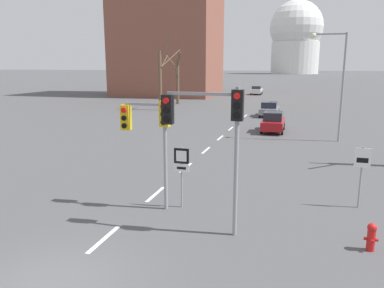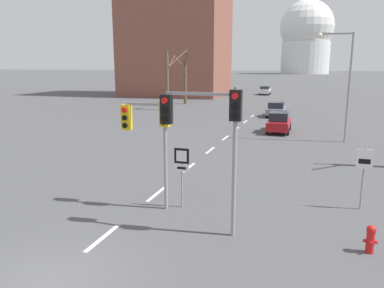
% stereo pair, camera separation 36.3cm
% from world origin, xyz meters
% --- Properties ---
extents(ground_plane, '(800.00, 800.00, 0.00)m').
position_xyz_m(ground_plane, '(0.00, 0.00, 0.00)').
color(ground_plane, '#4C4C4F').
extents(lane_stripe_0, '(0.16, 2.00, 0.01)m').
position_xyz_m(lane_stripe_0, '(0.00, 2.62, 0.00)').
color(lane_stripe_0, silver).
rests_on(lane_stripe_0, ground_plane).
extents(lane_stripe_1, '(0.16, 2.00, 0.01)m').
position_xyz_m(lane_stripe_1, '(0.00, 7.12, 0.00)').
color(lane_stripe_1, silver).
rests_on(lane_stripe_1, ground_plane).
extents(lane_stripe_2, '(0.16, 2.00, 0.01)m').
position_xyz_m(lane_stripe_2, '(0.00, 11.62, 0.00)').
color(lane_stripe_2, silver).
rests_on(lane_stripe_2, ground_plane).
extents(lane_stripe_3, '(0.16, 2.00, 0.01)m').
position_xyz_m(lane_stripe_3, '(0.00, 16.12, 0.00)').
color(lane_stripe_3, silver).
rests_on(lane_stripe_3, ground_plane).
extents(lane_stripe_4, '(0.16, 2.00, 0.01)m').
position_xyz_m(lane_stripe_4, '(0.00, 20.62, 0.00)').
color(lane_stripe_4, silver).
rests_on(lane_stripe_4, ground_plane).
extents(lane_stripe_5, '(0.16, 2.00, 0.01)m').
position_xyz_m(lane_stripe_5, '(0.00, 25.12, 0.00)').
color(lane_stripe_5, silver).
rests_on(lane_stripe_5, ground_plane).
extents(lane_stripe_6, '(0.16, 2.00, 0.01)m').
position_xyz_m(lane_stripe_6, '(0.00, 29.62, 0.00)').
color(lane_stripe_6, silver).
rests_on(lane_stripe_6, ground_plane).
extents(lane_stripe_7, '(0.16, 2.00, 0.01)m').
position_xyz_m(lane_stripe_7, '(0.00, 34.12, 0.00)').
color(lane_stripe_7, silver).
rests_on(lane_stripe_7, ground_plane).
extents(traffic_signal_centre_tall, '(1.95, 0.34, 4.33)m').
position_xyz_m(traffic_signal_centre_tall, '(0.46, 5.65, 3.26)').
color(traffic_signal_centre_tall, gray).
rests_on(traffic_signal_centre_tall, ground_plane).
extents(traffic_signal_near_right, '(2.65, 0.34, 4.88)m').
position_xyz_m(traffic_signal_near_right, '(3.19, 4.12, 3.72)').
color(traffic_signal_near_right, gray).
rests_on(traffic_signal_near_right, ground_plane).
extents(route_sign_post, '(0.60, 0.08, 2.44)m').
position_xyz_m(route_sign_post, '(1.57, 5.99, 1.66)').
color(route_sign_post, gray).
rests_on(route_sign_post, ground_plane).
extents(speed_limit_sign, '(0.60, 0.08, 2.46)m').
position_xyz_m(speed_limit_sign, '(8.28, 7.91, 1.66)').
color(speed_limit_sign, gray).
rests_on(speed_limit_sign, ground_plane).
extents(fire_hydrant, '(0.40, 0.34, 0.87)m').
position_xyz_m(fire_hydrant, '(8.15, 4.23, 0.47)').
color(fire_hydrant, red).
rests_on(fire_hydrant, ground_plane).
extents(street_lamp_right, '(2.47, 0.36, 7.78)m').
position_xyz_m(street_lamp_right, '(8.20, 21.75, 4.85)').
color(street_lamp_right, gray).
rests_on(street_lamp_right, ground_plane).
extents(sedan_near_left, '(1.98, 4.12, 1.65)m').
position_xyz_m(sedan_near_left, '(-2.48, 65.52, 0.85)').
color(sedan_near_left, silver).
rests_on(sedan_near_left, ground_plane).
extents(sedan_near_right, '(1.83, 4.11, 1.71)m').
position_xyz_m(sedan_near_right, '(3.71, 24.52, 0.84)').
color(sedan_near_right, maroon).
rests_on(sedan_near_right, ground_plane).
extents(sedan_mid_centre, '(1.97, 4.27, 1.61)m').
position_xyz_m(sedan_mid_centre, '(2.55, 34.51, 0.81)').
color(sedan_mid_centre, slate).
rests_on(sedan_mid_centre, ground_plane).
extents(bare_tree_left_near, '(3.29, 4.03, 7.53)m').
position_xyz_m(bare_tree_left_near, '(-11.41, 44.38, 3.72)').
color(bare_tree_left_near, brown).
rests_on(bare_tree_left_near, ground_plane).
extents(bare_tree_left_far, '(1.97, 3.07, 9.06)m').
position_xyz_m(bare_tree_left_far, '(-10.97, 36.69, 4.03)').
color(bare_tree_left_far, brown).
rests_on(bare_tree_left_far, ground_plane).
extents(capitol_dome, '(34.07, 34.07, 48.12)m').
position_xyz_m(capitol_dome, '(0.00, 254.92, 23.44)').
color(capitol_dome, silver).
rests_on(capitol_dome, ground_plane).
extents(apartment_block_left, '(18.00, 14.00, 26.15)m').
position_xyz_m(apartment_block_left, '(-18.26, 59.42, 13.08)').
color(apartment_block_left, brown).
rests_on(apartment_block_left, ground_plane).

